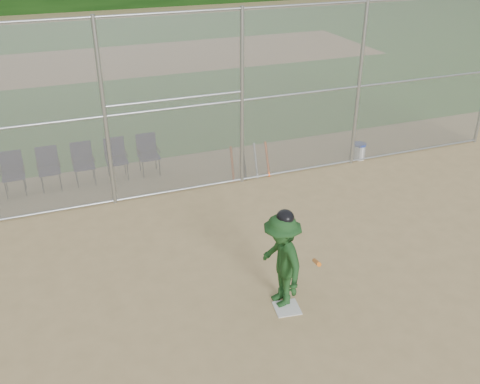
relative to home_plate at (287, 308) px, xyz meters
name	(u,v)px	position (x,y,z in m)	size (l,w,h in m)	color
ground	(297,324)	(-0.01, -0.39, -0.01)	(100.00, 100.00, 0.00)	tan
grass_strip	(113,61)	(-0.01, 17.61, 0.00)	(100.00, 100.00, 0.00)	#26661E
dirt_patch_far	(113,61)	(-0.01, 17.61, 0.00)	(24.00, 24.00, 0.00)	tan
backstop_fence	(199,102)	(-0.01, 4.61, 2.06)	(16.09, 0.09, 4.00)	gray
home_plate	(287,308)	(0.00, 0.00, 0.00)	(0.40, 0.40, 0.02)	silver
batter_at_plate	(281,260)	(-0.04, 0.19, 0.82)	(0.91, 1.30, 1.72)	#1B451C
water_cooler	(359,151)	(4.32, 4.76, 0.21)	(0.34, 0.34, 0.43)	white
spare_bats	(250,161)	(1.25, 4.74, 0.41)	(0.96, 0.35, 0.84)	#D84C14
chair_1	(13,175)	(-4.03, 5.83, 0.47)	(0.54, 0.52, 0.96)	black
chair_2	(49,169)	(-3.26, 5.83, 0.47)	(0.54, 0.52, 0.96)	black
chair_3	(84,165)	(-2.49, 5.83, 0.47)	(0.54, 0.52, 0.96)	black
chair_4	(117,160)	(-1.72, 5.83, 0.47)	(0.54, 0.52, 0.96)	black
chair_5	(149,155)	(-0.95, 5.83, 0.47)	(0.54, 0.52, 0.96)	black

